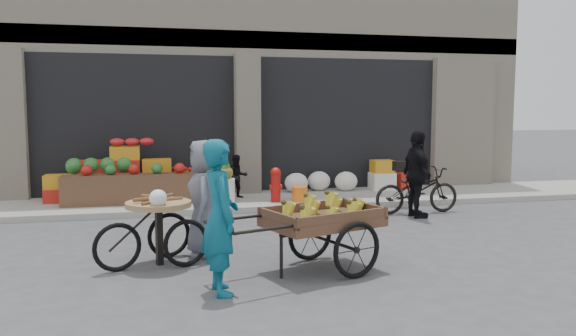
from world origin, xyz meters
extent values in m
plane|color=#424244|center=(0.00, 0.00, 0.00)|extent=(80.00, 80.00, 0.00)
cube|color=gray|center=(0.00, 4.10, 0.06)|extent=(18.00, 2.20, 0.12)
cube|color=beige|center=(0.00, 8.20, 3.50)|extent=(14.00, 6.00, 7.00)
cube|color=gray|center=(0.00, 5.35, 3.60)|extent=(14.00, 0.30, 0.40)
cube|color=black|center=(-2.48, 6.00, 1.67)|extent=(4.40, 1.60, 3.10)
cube|color=black|center=(2.48, 6.00, 1.67)|extent=(4.40, 1.60, 3.10)
cube|color=beige|center=(0.00, 5.15, 1.67)|extent=(0.55, 0.80, 3.22)
cube|color=brown|center=(-2.48, 3.95, 0.42)|extent=(2.80, 0.45, 0.60)
sphere|color=#1E5923|center=(-3.17, 4.45, 0.86)|extent=(0.34, 0.34, 0.34)
cylinder|color=silver|center=(-0.75, 3.60, 0.37)|extent=(0.52, 0.52, 0.50)
cylinder|color=#A5140F|center=(0.35, 3.55, 0.40)|extent=(0.20, 0.20, 0.56)
sphere|color=#A5140F|center=(0.35, 3.55, 0.72)|extent=(0.22, 0.22, 0.22)
cylinder|color=orange|center=(0.85, 3.50, 0.27)|extent=(0.32, 0.32, 0.30)
ellipsoid|color=silver|center=(1.68, 4.70, 0.34)|extent=(1.70, 0.60, 0.44)
imported|color=black|center=(-0.35, 4.20, 0.58)|extent=(0.51, 0.43, 0.93)
cube|color=brown|center=(-0.02, -1.05, 0.63)|extent=(1.59, 1.30, 0.12)
torus|color=black|center=(0.28, -1.46, 0.35)|extent=(0.67, 0.28, 0.69)
torus|color=black|center=(-0.04, -0.54, 0.35)|extent=(0.67, 0.28, 0.69)
cylinder|color=black|center=(-0.59, -1.25, 0.29)|extent=(0.05, 0.05, 0.57)
imported|color=#0E566D|center=(-1.36, -1.62, 0.85)|extent=(0.48, 0.67, 1.70)
cylinder|color=#9E7F51|center=(-2.01, -0.32, 0.80)|extent=(1.09, 1.09, 0.07)
cube|color=black|center=(-2.01, -0.32, 0.40)|extent=(0.10, 0.10, 0.80)
torus|color=black|center=(-1.68, -0.49, 0.31)|extent=(0.60, 0.28, 0.62)
torus|color=black|center=(-1.88, 0.03, 0.31)|extent=(0.60, 0.28, 0.62)
torus|color=black|center=(-2.52, -0.52, 0.31)|extent=(0.60, 0.28, 0.62)
imported|color=slate|center=(-1.39, 0.03, 0.80)|extent=(0.60, 0.84, 1.60)
imported|color=black|center=(2.89, 2.30, 0.45)|extent=(1.72, 0.62, 0.90)
imported|color=black|center=(2.69, 1.90, 0.82)|extent=(0.41, 0.96, 1.63)
camera|label=1|loc=(-2.01, -7.65, 2.02)|focal=35.00mm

